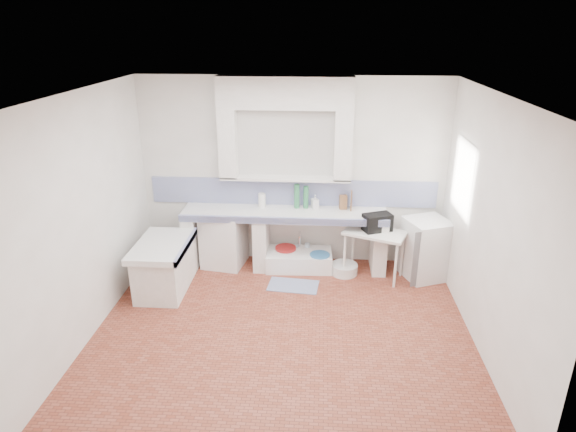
# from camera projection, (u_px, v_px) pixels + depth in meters

# --- Properties ---
(floor) EXTENTS (4.50, 4.50, 0.00)m
(floor) POSITION_uv_depth(u_px,v_px,m) (282.00, 331.00, 5.94)
(floor) COLOR brown
(floor) RESTS_ON ground
(ceiling) EXTENTS (4.50, 4.50, 0.00)m
(ceiling) POSITION_uv_depth(u_px,v_px,m) (281.00, 95.00, 4.91)
(ceiling) COLOR white
(ceiling) RESTS_ON ground
(wall_back) EXTENTS (4.50, 0.00, 4.50)m
(wall_back) POSITION_uv_depth(u_px,v_px,m) (293.00, 173.00, 7.28)
(wall_back) COLOR white
(wall_back) RESTS_ON ground
(wall_front) EXTENTS (4.50, 0.00, 4.50)m
(wall_front) POSITION_uv_depth(u_px,v_px,m) (260.00, 328.00, 3.57)
(wall_front) COLOR white
(wall_front) RESTS_ON ground
(wall_left) EXTENTS (0.00, 4.50, 4.50)m
(wall_left) POSITION_uv_depth(u_px,v_px,m) (84.00, 219.00, 5.56)
(wall_left) COLOR white
(wall_left) RESTS_ON ground
(wall_right) EXTENTS (0.00, 4.50, 4.50)m
(wall_right) POSITION_uv_depth(u_px,v_px,m) (490.00, 229.00, 5.28)
(wall_right) COLOR white
(wall_right) RESTS_ON ground
(alcove_mass) EXTENTS (1.90, 0.25, 0.45)m
(alcove_mass) POSITION_uv_depth(u_px,v_px,m) (285.00, 93.00, 6.74)
(alcove_mass) COLOR white
(alcove_mass) RESTS_ON ground
(window_frame) EXTENTS (0.35, 0.86, 1.06)m
(window_frame) POSITION_uv_depth(u_px,v_px,m) (477.00, 179.00, 6.31)
(window_frame) COLOR #331D10
(window_frame) RESTS_ON ground
(lace_valance) EXTENTS (0.01, 0.84, 0.24)m
(lace_valance) POSITION_uv_depth(u_px,v_px,m) (469.00, 150.00, 6.18)
(lace_valance) COLOR white
(lace_valance) RESTS_ON ground
(counter_slab) EXTENTS (3.00, 0.60, 0.08)m
(counter_slab) POSITION_uv_depth(u_px,v_px,m) (284.00, 214.00, 7.21)
(counter_slab) COLOR white
(counter_slab) RESTS_ON ground
(counter_lip) EXTENTS (3.00, 0.04, 0.10)m
(counter_lip) POSITION_uv_depth(u_px,v_px,m) (283.00, 221.00, 6.95)
(counter_lip) COLOR navy
(counter_lip) RESTS_ON ground
(counter_pier_left) EXTENTS (0.20, 0.55, 0.82)m
(counter_pier_left) POSITION_uv_depth(u_px,v_px,m) (193.00, 239.00, 7.46)
(counter_pier_left) COLOR white
(counter_pier_left) RESTS_ON ground
(counter_pier_mid) EXTENTS (0.20, 0.55, 0.82)m
(counter_pier_mid) POSITION_uv_depth(u_px,v_px,m) (261.00, 241.00, 7.39)
(counter_pier_mid) COLOR white
(counter_pier_mid) RESTS_ON ground
(counter_pier_right) EXTENTS (0.20, 0.55, 0.82)m
(counter_pier_right) POSITION_uv_depth(u_px,v_px,m) (379.00, 244.00, 7.28)
(counter_pier_right) COLOR white
(counter_pier_right) RESTS_ON ground
(peninsula_top) EXTENTS (0.70, 1.10, 0.08)m
(peninsula_top) POSITION_uv_depth(u_px,v_px,m) (162.00, 246.00, 6.64)
(peninsula_top) COLOR white
(peninsula_top) RESTS_ON ground
(peninsula_base) EXTENTS (0.60, 1.00, 0.62)m
(peninsula_base) POSITION_uv_depth(u_px,v_px,m) (165.00, 269.00, 6.77)
(peninsula_base) COLOR white
(peninsula_base) RESTS_ON ground
(peninsula_lip) EXTENTS (0.04, 1.10, 0.10)m
(peninsula_lip) POSITION_uv_depth(u_px,v_px,m) (186.00, 247.00, 6.62)
(peninsula_lip) COLOR navy
(peninsula_lip) RESTS_ON ground
(backsplash) EXTENTS (4.27, 0.03, 0.40)m
(backsplash) POSITION_uv_depth(u_px,v_px,m) (292.00, 192.00, 7.38)
(backsplash) COLOR navy
(backsplash) RESTS_ON ground
(stove) EXTENTS (0.68, 0.66, 0.83)m
(stove) POSITION_uv_depth(u_px,v_px,m) (224.00, 239.00, 7.44)
(stove) COLOR white
(stove) RESTS_ON ground
(sink) EXTENTS (0.99, 0.56, 0.23)m
(sink) POSITION_uv_depth(u_px,v_px,m) (299.00, 260.00, 7.43)
(sink) COLOR white
(sink) RESTS_ON ground
(side_table) EXTENTS (0.96, 0.75, 0.04)m
(side_table) POSITION_uv_depth(u_px,v_px,m) (373.00, 254.00, 7.10)
(side_table) COLOR white
(side_table) RESTS_ON ground
(fridge) EXTENTS (0.74, 0.74, 0.88)m
(fridge) POSITION_uv_depth(u_px,v_px,m) (426.00, 249.00, 7.07)
(fridge) COLOR white
(fridge) RESTS_ON ground
(bucket_red) EXTENTS (0.35, 0.35, 0.30)m
(bucket_red) POSITION_uv_depth(u_px,v_px,m) (286.00, 256.00, 7.50)
(bucket_red) COLOR #AF1B1B
(bucket_red) RESTS_ON ground
(bucket_orange) EXTENTS (0.34, 0.34, 0.25)m
(bucket_orange) POSITION_uv_depth(u_px,v_px,m) (306.00, 261.00, 7.39)
(bucket_orange) COLOR #EA4736
(bucket_orange) RESTS_ON ground
(bucket_blue) EXTENTS (0.33, 0.33, 0.28)m
(bucket_blue) POSITION_uv_depth(u_px,v_px,m) (320.00, 263.00, 7.31)
(bucket_blue) COLOR teal
(bucket_blue) RESTS_ON ground
(basin_white) EXTENTS (0.50, 0.50, 0.15)m
(basin_white) POSITION_uv_depth(u_px,v_px,m) (344.00, 269.00, 7.27)
(basin_white) COLOR white
(basin_white) RESTS_ON ground
(water_bottle_a) EXTENTS (0.09, 0.09, 0.28)m
(water_bottle_a) POSITION_uv_depth(u_px,v_px,m) (296.00, 254.00, 7.58)
(water_bottle_a) COLOR silver
(water_bottle_a) RESTS_ON ground
(water_bottle_b) EXTENTS (0.11, 0.11, 0.32)m
(water_bottle_b) POSITION_uv_depth(u_px,v_px,m) (307.00, 253.00, 7.58)
(water_bottle_b) COLOR silver
(water_bottle_b) RESTS_ON ground
(black_bag) EXTENTS (0.45, 0.36, 0.25)m
(black_bag) POSITION_uv_depth(u_px,v_px,m) (377.00, 222.00, 6.97)
(black_bag) COLOR black
(black_bag) RESTS_ON side_table
(green_bottle_a) EXTENTS (0.08, 0.08, 0.37)m
(green_bottle_a) POSITION_uv_depth(u_px,v_px,m) (297.00, 196.00, 7.25)
(green_bottle_a) COLOR #2D7B4A
(green_bottle_a) RESTS_ON counter_slab
(green_bottle_b) EXTENTS (0.09, 0.09, 0.34)m
(green_bottle_b) POSITION_uv_depth(u_px,v_px,m) (306.00, 197.00, 7.25)
(green_bottle_b) COLOR #2D7B4A
(green_bottle_b) RESTS_ON counter_slab
(knife_block) EXTENTS (0.12, 0.10, 0.21)m
(knife_block) POSITION_uv_depth(u_px,v_px,m) (343.00, 202.00, 7.24)
(knife_block) COLOR olive
(knife_block) RESTS_ON counter_slab
(cutting_board) EXTENTS (0.03, 0.20, 0.27)m
(cutting_board) POSITION_uv_depth(u_px,v_px,m) (351.00, 201.00, 7.22)
(cutting_board) COLOR olive
(cutting_board) RESTS_ON counter_slab
(paper_towel) EXTENTS (0.13, 0.13, 0.21)m
(paper_towel) POSITION_uv_depth(u_px,v_px,m) (262.00, 200.00, 7.31)
(paper_towel) COLOR white
(paper_towel) RESTS_ON counter_slab
(soap_bottle) EXTENTS (0.12, 0.13, 0.21)m
(soap_bottle) POSITION_uv_depth(u_px,v_px,m) (315.00, 201.00, 7.26)
(soap_bottle) COLOR white
(soap_bottle) RESTS_ON counter_slab
(rug) EXTENTS (0.74, 0.47, 0.01)m
(rug) POSITION_uv_depth(u_px,v_px,m) (293.00, 286.00, 6.95)
(rug) COLOR #434F93
(rug) RESTS_ON ground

